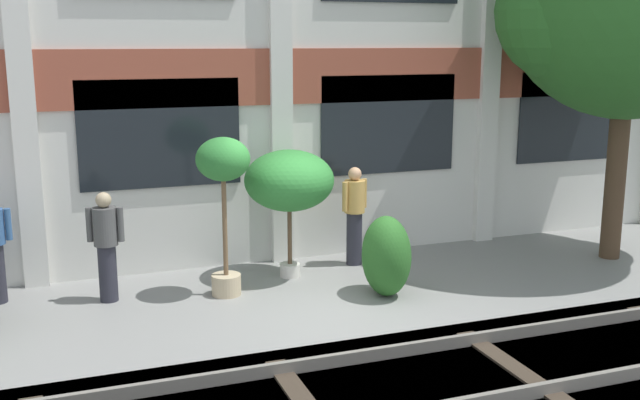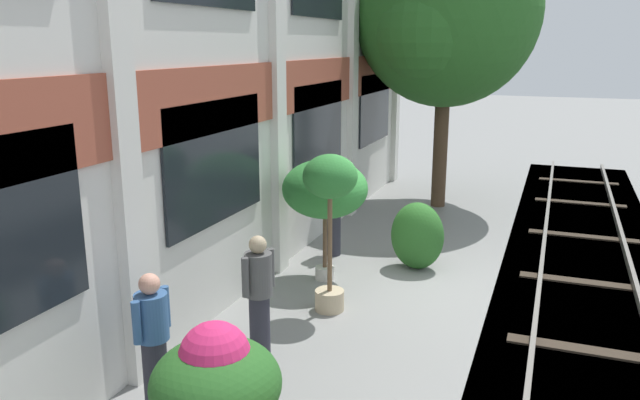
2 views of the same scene
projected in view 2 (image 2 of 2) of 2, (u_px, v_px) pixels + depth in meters
name	position (u px, v px, depth m)	size (l,w,h in m)	color
ground_plane	(425.00, 289.00, 10.02)	(80.00, 80.00, 0.00)	gray
apartment_facade	(259.00, 5.00, 9.93)	(16.07, 0.64, 8.94)	silver
rail_tracks	(588.00, 320.00, 9.21)	(23.71, 2.80, 0.43)	#5B5449
broadleaf_tree	(447.00, 15.00, 14.08)	(4.41, 4.20, 6.77)	#4C3826
potted_plant_low_pan	(325.00, 190.00, 10.09)	(1.40, 1.40, 2.03)	beige
potted_plant_ribbed_drum	(216.00, 388.00, 5.63)	(1.20, 1.20, 1.45)	#333333
potted_plant_terracotta_small	(330.00, 194.00, 8.82)	(0.78, 0.78, 2.34)	tan
resident_by_doorway	(153.00, 340.00, 6.47)	(0.53, 0.34, 1.58)	#282833
resident_watching_tracks	(259.00, 293.00, 7.66)	(0.51, 0.34, 1.60)	#282833
resident_near_plants	(334.00, 209.00, 11.45)	(0.50, 0.34, 1.65)	#282833
topiary_hedge	(417.00, 236.00, 10.82)	(0.94, 0.70, 1.19)	#286023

